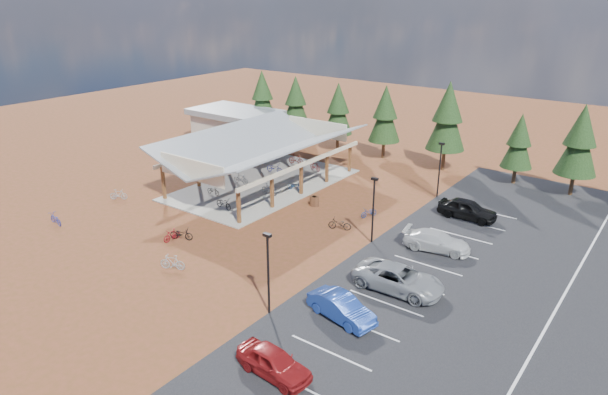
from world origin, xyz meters
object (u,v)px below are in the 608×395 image
at_px(car_2, 399,278).
at_px(bike_9, 118,194).
at_px(outbuilding, 236,124).
at_px(car_1, 341,308).
at_px(trash_bin_0, 313,201).
at_px(bike_10, 55,219).
at_px(bike_1, 241,179).
at_px(bike_4, 224,203).
at_px(bike_13, 172,262).
at_px(car_4, 467,209).
at_px(bike_5, 269,189).
at_px(lamp_post_0, 268,268).
at_px(bike_pavilion, 263,147).
at_px(car_3, 437,241).
at_px(bike_14, 369,212).
at_px(bike_6, 295,186).
at_px(bike_11, 172,235).
at_px(trash_bin_1, 316,201).
at_px(bike_2, 274,168).
at_px(car_0, 274,362).
at_px(bike_16, 340,224).
at_px(bike_12, 181,234).
at_px(bike_7, 315,166).
at_px(lamp_post_2, 440,166).
at_px(lamp_post_1, 373,206).
at_px(bike_0, 213,190).
at_px(bike_3, 296,159).

bearing_deg(car_2, bike_9, 89.32).
height_order(outbuilding, car_1, outbuilding).
bearing_deg(outbuilding, car_1, -38.46).
xyz_separation_m(trash_bin_0, bike_10, (-14.41, -15.80, 0.02)).
relative_size(bike_1, car_1, 0.41).
distance_m(bike_4, bike_13, 10.97).
bearing_deg(car_4, bike_5, 108.73).
height_order(lamp_post_0, bike_4, lamp_post_0).
relative_size(bike_pavilion, car_4, 4.04).
relative_size(bike_13, car_3, 0.37).
relative_size(bike_10, car_4, 0.37).
relative_size(bike_14, car_2, 0.27).
bearing_deg(car_4, bike_6, 101.29).
relative_size(bike_1, bike_11, 1.17).
relative_size(trash_bin_1, bike_13, 0.50).
relative_size(bike_1, bike_9, 1.10).
relative_size(lamp_post_0, bike_9, 3.20).
bearing_deg(bike_9, bike_14, -98.67).
distance_m(bike_2, bike_4, 10.78).
bearing_deg(car_3, bike_2, 61.64).
xyz_separation_m(bike_6, bike_10, (-10.77, -17.89, -0.03)).
relative_size(bike_5, car_0, 0.44).
height_order(bike_13, bike_16, bike_13).
bearing_deg(bike_11, bike_6, 89.28).
bearing_deg(bike_12, bike_7, -19.63).
bearing_deg(bike_13, car_1, 74.54).
bearing_deg(car_0, lamp_post_2, 11.58).
relative_size(bike_4, car_1, 0.43).
bearing_deg(bike_10, car_4, 135.24).
relative_size(lamp_post_1, bike_9, 3.20).
distance_m(lamp_post_1, car_3, 5.26).
height_order(bike_2, bike_11, bike_2).
bearing_deg(bike_2, car_3, -111.63).
height_order(lamp_post_0, bike_6, lamp_post_0).
xyz_separation_m(bike_1, bike_14, (14.12, 0.46, -0.22)).
xyz_separation_m(bike_0, bike_3, (0.39, 12.08, 0.14)).
bearing_deg(bike_0, car_0, -126.73).
distance_m(bike_5, car_1, 20.84).
height_order(lamp_post_1, lamp_post_2, same).
bearing_deg(outbuilding, car_3, -23.27).
xyz_separation_m(bike_0, bike_4, (3.23, -1.91, 0.09)).
bearing_deg(bike_5, bike_4, 168.46).
distance_m(trash_bin_0, bike_5, 4.71).
xyz_separation_m(bike_5, car_3, (17.05, -1.38, 0.09)).
xyz_separation_m(bike_13, car_1, (12.45, 1.81, 0.22)).
bearing_deg(car_4, bike_4, 120.97).
height_order(outbuilding, lamp_post_2, lamp_post_2).
relative_size(bike_5, bike_12, 1.00).
height_order(bike_12, bike_14, bike_12).
bearing_deg(car_3, bike_4, 90.88).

